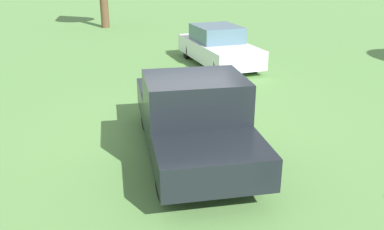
{
  "coord_description": "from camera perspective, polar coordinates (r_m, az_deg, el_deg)",
  "views": [
    {
      "loc": [
        -8.78,
        1.85,
        4.03
      ],
      "look_at": [
        -0.75,
        0.04,
        0.9
      ],
      "focal_mm": 39.28,
      "sensor_mm": 36.0,
      "label": 1
    }
  ],
  "objects": [
    {
      "name": "sedan_near",
      "position": [
        16.65,
        3.58,
        9.24
      ],
      "size": [
        4.65,
        2.4,
        1.5
      ],
      "rotation": [
        0.0,
        0.0,
        3.27
      ],
      "color": "black",
      "rests_on": "ground_plane"
    },
    {
      "name": "pickup_truck",
      "position": [
        8.67,
        0.16,
        -0.07
      ],
      "size": [
        5.09,
        2.11,
        1.81
      ],
      "rotation": [
        0.0,
        0.0,
        6.25
      ],
      "color": "black",
      "rests_on": "ground_plane"
    },
    {
      "name": "ground_plane",
      "position": [
        9.83,
        -0.7,
        -3.38
      ],
      "size": [
        80.0,
        80.0,
        0.0
      ],
      "primitive_type": "plane",
      "color": "#5B8C47"
    }
  ]
}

